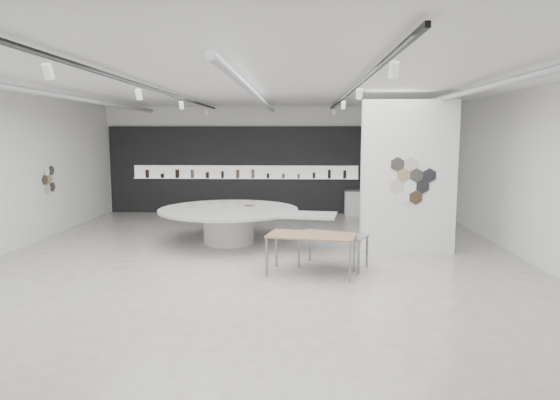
{
  "coord_description": "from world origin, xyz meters",
  "views": [
    {
      "loc": [
        0.94,
        -10.84,
        2.78
      ],
      "look_at": [
        0.46,
        1.2,
        1.22
      ],
      "focal_mm": 32.0,
      "sensor_mm": 36.0,
      "label": 1
    }
  ],
  "objects_px": {
    "display_island": "(231,221)",
    "sample_table_wood": "(311,238)",
    "sample_table_stone": "(333,237)",
    "partition_column": "(408,177)",
    "kitchen_counter": "(367,203)"
  },
  "relations": [
    {
      "from": "display_island",
      "to": "sample_table_wood",
      "type": "height_order",
      "value": "display_island"
    },
    {
      "from": "display_island",
      "to": "sample_table_stone",
      "type": "relative_size",
      "value": 3.11
    },
    {
      "from": "partition_column",
      "to": "display_island",
      "type": "height_order",
      "value": "partition_column"
    },
    {
      "from": "display_island",
      "to": "sample_table_wood",
      "type": "distance_m",
      "value": 3.44
    },
    {
      "from": "display_island",
      "to": "partition_column",
      "type": "bearing_deg",
      "value": -1.73
    },
    {
      "from": "sample_table_stone",
      "to": "kitchen_counter",
      "type": "xyz_separation_m",
      "value": [
        1.63,
        7.0,
        -0.21
      ]
    },
    {
      "from": "display_island",
      "to": "kitchen_counter",
      "type": "relative_size",
      "value": 3.08
    },
    {
      "from": "sample_table_stone",
      "to": "kitchen_counter",
      "type": "relative_size",
      "value": 0.99
    },
    {
      "from": "partition_column",
      "to": "sample_table_stone",
      "type": "relative_size",
      "value": 2.33
    },
    {
      "from": "partition_column",
      "to": "sample_table_wood",
      "type": "height_order",
      "value": "partition_column"
    },
    {
      "from": "partition_column",
      "to": "sample_table_wood",
      "type": "distance_m",
      "value": 3.25
    },
    {
      "from": "sample_table_wood",
      "to": "kitchen_counter",
      "type": "distance_m",
      "value": 7.86
    },
    {
      "from": "partition_column",
      "to": "sample_table_stone",
      "type": "distance_m",
      "value": 2.62
    },
    {
      "from": "partition_column",
      "to": "display_island",
      "type": "relative_size",
      "value": 0.75
    },
    {
      "from": "sample_table_wood",
      "to": "display_island",
      "type": "bearing_deg",
      "value": 125.46
    }
  ]
}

